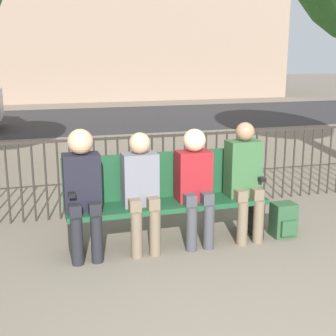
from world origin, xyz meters
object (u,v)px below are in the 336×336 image
park_bench (166,195)px  seated_person_0 (83,186)px  seated_person_1 (141,186)px  seated_person_2 (195,180)px  backpack (284,220)px  seated_person_3 (245,175)px

park_bench → seated_person_0: (-0.84, -0.13, 0.20)m
park_bench → seated_person_1: size_ratio=1.73×
seated_person_2 → backpack: size_ratio=3.24×
seated_person_0 → seated_person_3: bearing=-0.0°
seated_person_1 → backpack: bearing=-3.5°
backpack → park_bench: bearing=169.6°
park_bench → backpack: bearing=-10.4°
seated_person_1 → seated_person_2: seated_person_2 is taller
seated_person_3 → backpack: (0.43, -0.10, -0.50)m
backpack → seated_person_2: bearing=174.4°
seated_person_0 → seated_person_2: seated_person_0 is taller
seated_person_1 → seated_person_2: size_ratio=0.99×
seated_person_1 → backpack: seated_person_1 is taller
park_bench → seated_person_3: seated_person_3 is taller
park_bench → seated_person_2: bearing=-26.5°
seated_person_3 → seated_person_2: bearing=-179.8°
seated_person_0 → seated_person_2: 1.11m
seated_person_2 → seated_person_3: size_ratio=0.96×
park_bench → seated_person_2: seated_person_2 is taller
seated_person_2 → backpack: (0.97, -0.10, -0.49)m
seated_person_2 → park_bench: bearing=153.5°
seated_person_1 → seated_person_3: seated_person_3 is taller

